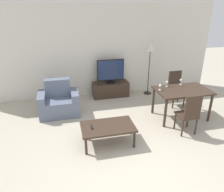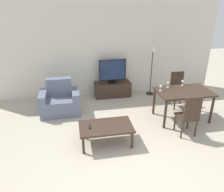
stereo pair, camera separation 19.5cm
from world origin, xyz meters
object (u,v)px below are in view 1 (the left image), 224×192
object	(u,v)px
dining_chair_far	(176,87)
remote_primary	(92,127)
coffee_table	(108,128)
tv_stand	(111,89)
wine_glass_left	(167,83)
wine_glass_center	(160,86)
armchair	(59,103)
floor_lamp	(150,50)
tv	(110,71)
dining_chair_near	(189,113)
dining_table	(182,93)
wine_glass_right	(181,81)

from	to	relation	value
dining_chair_far	remote_primary	bearing A→B (deg)	-151.63
coffee_table	tv_stand	bearing A→B (deg)	75.91
wine_glass_left	wine_glass_center	world-z (taller)	same
tv_stand	armchair	bearing A→B (deg)	-151.91
floor_lamp	remote_primary	bearing A→B (deg)	-132.78
armchair	wine_glass_center	bearing A→B (deg)	-17.71
tv	dining_chair_near	bearing A→B (deg)	-64.00
tv_stand	wine_glass_center	size ratio (longest dim) A/B	7.40
dining_table	wine_glass_left	world-z (taller)	wine_glass_left
coffee_table	wine_glass_left	distance (m)	2.01
tv_stand	remote_primary	world-z (taller)	tv_stand
floor_lamp	dining_chair_far	bearing A→B (deg)	-63.70
dining_table	dining_chair_far	bearing A→B (deg)	72.70
dining_chair_far	floor_lamp	distance (m)	1.32
tv_stand	dining_chair_near	size ratio (longest dim) A/B	1.13
coffee_table	dining_chair_near	size ratio (longest dim) A/B	1.12
dining_chair_far	wine_glass_left	world-z (taller)	dining_chair_far
armchair	wine_glass_center	world-z (taller)	wine_glass_center
armchair	remote_primary	world-z (taller)	armchair
wine_glass_right	dining_table	bearing A→B (deg)	-110.30
remote_primary	wine_glass_left	xyz separation A→B (m)	(2.03, 0.93, 0.43)
dining_chair_far	remote_primary	world-z (taller)	dining_chair_far
armchair	dining_chair_near	world-z (taller)	dining_chair_near
tv_stand	tv	bearing A→B (deg)	-90.00
dining_table	wine_glass_center	world-z (taller)	wine_glass_center
wine_glass_right	tv	bearing A→B (deg)	138.11
dining_chair_near	dining_table	bearing A→B (deg)	72.70
tv_stand	tv	size ratio (longest dim) A/B	1.34
tv_stand	wine_glass_left	world-z (taller)	wine_glass_left
coffee_table	wine_glass_center	size ratio (longest dim) A/B	7.33
wine_glass_center	dining_chair_far	bearing A→B (deg)	38.44
dining_table	wine_glass_right	world-z (taller)	wine_glass_right
tv	dining_chair_near	size ratio (longest dim) A/B	0.84
dining_chair_far	wine_glass_left	xyz separation A→B (m)	(-0.51, -0.44, 0.33)
tv_stand	wine_glass_center	bearing A→B (deg)	-61.71
wine_glass_left	coffee_table	bearing A→B (deg)	-151.15
tv_stand	wine_glass_center	xyz separation A→B (m)	(0.85, -1.58, 0.63)
remote_primary	tv	bearing A→B (deg)	68.68
dining_chair_near	armchair	bearing A→B (deg)	149.58
wine_glass_center	wine_glass_right	xyz separation A→B (m)	(0.67, 0.22, 0.00)
tv_stand	wine_glass_right	world-z (taller)	wine_glass_right
armchair	dining_chair_near	size ratio (longest dim) A/B	1.04
wine_glass_center	armchair	bearing A→B (deg)	162.29
remote_primary	wine_glass_left	world-z (taller)	wine_glass_left
tv	wine_glass_left	bearing A→B (deg)	-51.75
dining_chair_far	wine_glass_right	bearing A→B (deg)	-104.76
wine_glass_left	tv	bearing A→B (deg)	128.25
tv_stand	wine_glass_right	xyz separation A→B (m)	(1.52, -1.37, 0.63)
floor_lamp	armchair	bearing A→B (deg)	-164.70
armchair	tv	world-z (taller)	tv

